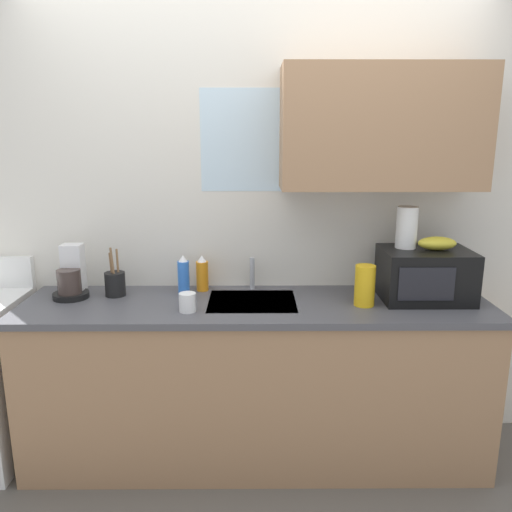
# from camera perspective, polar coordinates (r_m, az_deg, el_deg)

# --- Properties ---
(kitchen_wall_assembly) EXTENTS (3.23, 0.42, 2.50)m
(kitchen_wall_assembly) POSITION_cam_1_polar(r_m,az_deg,el_deg) (2.89, 2.57, 5.54)
(kitchen_wall_assembly) COLOR silver
(kitchen_wall_assembly) RESTS_ON ground
(counter_unit) EXTENTS (2.46, 0.63, 0.90)m
(counter_unit) POSITION_cam_1_polar(r_m,az_deg,el_deg) (2.86, -0.01, -13.59)
(counter_unit) COLOR #9E7551
(counter_unit) RESTS_ON ground
(sink_faucet) EXTENTS (0.03, 0.03, 0.18)m
(sink_faucet) POSITION_cam_1_polar(r_m,az_deg,el_deg) (2.89, -0.44, -1.95)
(sink_faucet) COLOR #B2B5BA
(sink_faucet) RESTS_ON counter_unit
(microwave) EXTENTS (0.46, 0.35, 0.27)m
(microwave) POSITION_cam_1_polar(r_m,az_deg,el_deg) (2.85, 18.36, -2.00)
(microwave) COLOR black
(microwave) RESTS_ON counter_unit
(banana_bunch) EXTENTS (0.20, 0.11, 0.07)m
(banana_bunch) POSITION_cam_1_polar(r_m,az_deg,el_deg) (2.83, 19.57, 1.35)
(banana_bunch) COLOR gold
(banana_bunch) RESTS_ON microwave
(paper_towel_roll) EXTENTS (0.11, 0.11, 0.22)m
(paper_towel_roll) POSITION_cam_1_polar(r_m,az_deg,el_deg) (2.81, 16.48, 3.08)
(paper_towel_roll) COLOR white
(paper_towel_roll) RESTS_ON microwave
(coffee_maker) EXTENTS (0.19, 0.21, 0.28)m
(coffee_maker) POSITION_cam_1_polar(r_m,az_deg,el_deg) (2.93, -19.90, -2.29)
(coffee_maker) COLOR black
(coffee_maker) RESTS_ON counter_unit
(dish_soap_bottle_orange) EXTENTS (0.07, 0.07, 0.20)m
(dish_soap_bottle_orange) POSITION_cam_1_polar(r_m,az_deg,el_deg) (2.88, -6.02, -2.03)
(dish_soap_bottle_orange) COLOR orange
(dish_soap_bottle_orange) RESTS_ON counter_unit
(dish_soap_bottle_blue) EXTENTS (0.06, 0.06, 0.22)m
(dish_soap_bottle_blue) POSITION_cam_1_polar(r_m,az_deg,el_deg) (2.82, -8.09, -2.22)
(dish_soap_bottle_blue) COLOR blue
(dish_soap_bottle_blue) RESTS_ON counter_unit
(cereal_canister) EXTENTS (0.10, 0.10, 0.21)m
(cereal_canister) POSITION_cam_1_polar(r_m,az_deg,el_deg) (2.67, 12.05, -3.24)
(cereal_canister) COLOR gold
(cereal_canister) RESTS_ON counter_unit
(mug_white) EXTENTS (0.08, 0.08, 0.09)m
(mug_white) POSITION_cam_1_polar(r_m,az_deg,el_deg) (2.56, -7.65, -5.15)
(mug_white) COLOR white
(mug_white) RESTS_ON counter_unit
(utensil_crock) EXTENTS (0.11, 0.11, 0.28)m
(utensil_crock) POSITION_cam_1_polar(r_m,az_deg,el_deg) (2.88, -15.46, -2.94)
(utensil_crock) COLOR black
(utensil_crock) RESTS_ON counter_unit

